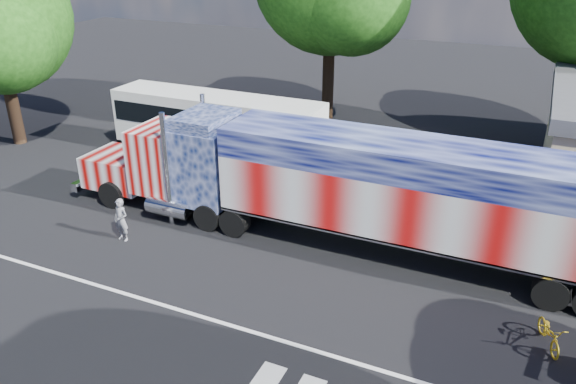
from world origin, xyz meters
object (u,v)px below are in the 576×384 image
at_px(semi_truck, 344,185).
at_px(woman, 121,220).
at_px(bicycle, 549,333).
at_px(coach_bus, 217,126).

height_order(semi_truck, woman, semi_truck).
distance_m(semi_truck, bicycle, 8.49).
bearing_deg(semi_truck, coach_bus, 146.72).
xyz_separation_m(coach_bus, bicycle, (16.73, -9.23, -1.32)).
xyz_separation_m(coach_bus, woman, (1.18, -9.35, -0.88)).
xyz_separation_m(woman, bicycle, (15.55, 0.12, -0.45)).
xyz_separation_m(semi_truck, woman, (-7.97, -3.35, -1.61)).
xyz_separation_m(semi_truck, bicycle, (7.58, -3.23, -2.05)).
relative_size(coach_bus, woman, 6.61).
distance_m(semi_truck, coach_bus, 10.96).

